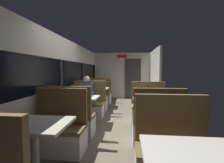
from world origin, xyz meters
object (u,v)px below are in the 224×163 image
Objects in this scene: dining_table_far_window at (97,91)px; bench_front_aisle_facing_entry at (173,156)px; bench_mid_window_facing_entry at (88,106)px; bench_rear_aisle_facing_end at (158,127)px; dining_table_near_window at (34,130)px; bench_near_window_facing_entry at (58,133)px; dining_table_mid_window at (81,101)px; bench_mid_window_facing_end at (72,121)px; bench_far_window_facing_entry at (100,96)px; seated_passenger at (87,100)px; bench_rear_aisle_facing_entry at (149,109)px; bench_far_window_facing_end at (93,102)px; dining_table_rear_aisle at (153,104)px.

bench_front_aisle_facing_entry is (1.79, -4.07, -0.31)m from dining_table_far_window.
bench_mid_window_facing_entry is 1.00× the size of bench_rear_aisle_facing_end.
bench_near_window_facing_entry reaches higher than dining_table_near_window.
dining_table_far_window is (0.00, 3.47, 0.31)m from bench_near_window_facing_entry.
bench_front_aisle_facing_entry is at bearing -47.96° from dining_table_mid_window.
bench_mid_window_facing_end is at bearing 90.00° from dining_table_near_window.
bench_front_aisle_facing_entry is at bearing 3.18° from dining_table_near_window.
bench_mid_window_facing_entry is at bearing -90.00° from bench_far_window_facing_entry.
seated_passenger is (0.00, 0.63, -0.10)m from dining_table_mid_window.
bench_far_window_facing_end is at bearing 153.67° from bench_rear_aisle_facing_entry.
bench_far_window_facing_end reaches higher than dining_table_near_window.
bench_rear_aisle_facing_entry is at bearing -26.33° from bench_far_window_facing_end.
bench_far_window_facing_end is (0.00, -0.70, -0.31)m from dining_table_far_window.
seated_passenger is (-1.79, 2.61, 0.21)m from bench_front_aisle_facing_entry.
bench_mid_window_facing_end is 1.34m from seated_passenger.
bench_mid_window_facing_entry is 0.69m from bench_far_window_facing_end.
bench_near_window_facing_entry and bench_front_aisle_facing_entry have the same top height.
dining_table_near_window is at bearing -176.82° from bench_front_aisle_facing_entry.
bench_front_aisle_facing_entry is at bearing -90.00° from bench_rear_aisle_facing_entry.
bench_mid_window_facing_entry is 2.08m from bench_far_window_facing_entry.
dining_table_mid_window is at bearing -90.00° from seated_passenger.
bench_mid_window_facing_entry is (0.00, 0.70, -0.31)m from dining_table_mid_window.
bench_mid_window_facing_end and bench_front_aisle_facing_entry have the same top height.
dining_table_near_window is 1.00× the size of dining_table_mid_window.
dining_table_near_window is 2.60m from dining_table_rear_aisle.
bench_near_window_facing_entry and bench_mid_window_facing_entry have the same top height.
seated_passenger is at bearing 155.20° from dining_table_rear_aisle.
dining_table_near_window is 0.82× the size of bench_far_window_facing_entry.
bench_front_aisle_facing_entry is (1.79, -1.29, 0.00)m from bench_mid_window_facing_end.
bench_far_window_facing_entry is 1.22× the size of dining_table_rear_aisle.
bench_far_window_facing_entry is 5.09m from bench_front_aisle_facing_entry.
dining_table_near_window is at bearing -90.00° from bench_far_window_facing_entry.
bench_far_window_facing_end is 1.00× the size of bench_front_aisle_facing_entry.
bench_rear_aisle_facing_end is at bearing -90.00° from bench_rear_aisle_facing_entry.
seated_passenger reaches higher than bench_far_window_facing_entry.
bench_near_window_facing_entry is (0.00, 0.70, -0.31)m from dining_table_near_window.
bench_mid_window_facing_end is at bearing -90.00° from dining_table_far_window.
dining_table_rear_aisle is (1.79, -0.90, 0.31)m from bench_mid_window_facing_entry.
bench_mid_window_facing_entry is at bearing 123.69° from bench_front_aisle_facing_entry.
bench_mid_window_facing_end and bench_rear_aisle_facing_entry have the same top height.
bench_mid_window_facing_end is 1.40m from bench_mid_window_facing_entry.
bench_near_window_facing_entry is 2.77m from bench_far_window_facing_end.
dining_table_mid_window is at bearing 153.32° from bench_rear_aisle_facing_end.
bench_mid_window_facing_end is (0.00, -0.70, -0.31)m from dining_table_mid_window.
bench_far_window_facing_entry is (0.00, 3.48, 0.00)m from bench_mid_window_facing_end.
bench_front_aisle_facing_entry is (1.79, -0.60, 0.00)m from bench_near_window_facing_entry.
bench_near_window_facing_entry is 1.00× the size of bench_mid_window_facing_end.
bench_near_window_facing_entry is 1.00× the size of bench_far_window_facing_end.
bench_front_aisle_facing_entry is at bearing -66.26° from dining_table_far_window.
dining_table_rear_aisle is at bearing -51.92° from dining_table_far_window.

